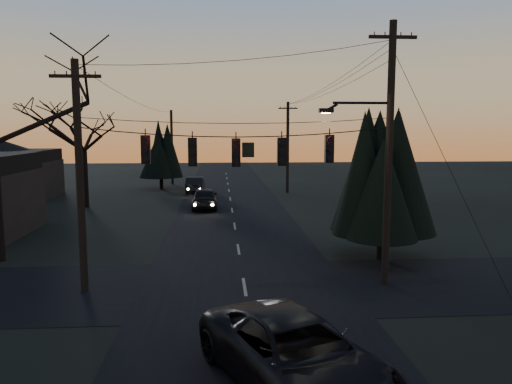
{
  "coord_description": "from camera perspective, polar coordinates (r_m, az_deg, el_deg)",
  "views": [
    {
      "loc": [
        -0.93,
        -8.5,
        6.06
      ],
      "look_at": [
        0.36,
        8.95,
        3.82
      ],
      "focal_mm": 35.0,
      "sensor_mm": 36.0,
      "label": 1
    }
  ],
  "objects": [
    {
      "name": "main_road",
      "position": [
        29.15,
        -2.33,
        -4.69
      ],
      "size": [
        8.0,
        120.0,
        0.02
      ],
      "primitive_type": "cube",
      "color": "black",
      "rests_on": "ground"
    },
    {
      "name": "evergreen_dist",
      "position": [
        50.64,
        -10.84,
        4.52
      ],
      "size": [
        3.97,
        3.97,
        6.25
      ],
      "color": "black",
      "rests_on": "ground"
    },
    {
      "name": "cross_road",
      "position": [
        19.49,
        -1.32,
        -10.81
      ],
      "size": [
        60.0,
        7.0,
        0.02
      ],
      "primitive_type": "cube",
      "color": "black",
      "rests_on": "ground"
    },
    {
      "name": "utility_pole_right",
      "position": [
        20.5,
        14.47,
        -10.14
      ],
      "size": [
        5.0,
        0.3,
        10.0
      ],
      "primitive_type": null,
      "color": "black",
      "rests_on": "ground"
    },
    {
      "name": "span_signal_assembly",
      "position": [
        18.53,
        -2.11,
        4.74
      ],
      "size": [
        11.5,
        0.44,
        1.6
      ],
      "color": "black",
      "rests_on": "ground"
    },
    {
      "name": "utility_pole_far_l",
      "position": [
        55.07,
        -9.5,
        0.88
      ],
      "size": [
        0.3,
        0.3,
        8.0
      ],
      "primitive_type": null,
      "color": "black",
      "rests_on": "ground"
    },
    {
      "name": "sedan_oncoming_a",
      "position": [
        37.97,
        -5.91,
        -0.69
      ],
      "size": [
        2.01,
        4.79,
        1.62
      ],
      "primitive_type": "imported",
      "rotation": [
        0.0,
        0.0,
        3.16
      ],
      "color": "black",
      "rests_on": "ground"
    },
    {
      "name": "evergreen_right",
      "position": [
        23.39,
        14.35,
        3.16
      ],
      "size": [
        4.36,
        4.36,
        7.75
      ],
      "color": "black",
      "rests_on": "ground"
    },
    {
      "name": "sedan_oncoming_b",
      "position": [
        47.58,
        -6.95,
        0.83
      ],
      "size": [
        1.65,
        4.52,
        1.48
      ],
      "primitive_type": "imported",
      "rotation": [
        0.0,
        0.0,
        3.12
      ],
      "color": "black",
      "rests_on": "ground"
    },
    {
      "name": "utility_pole_far_r",
      "position": [
        47.33,
        3.6,
        -0.07
      ],
      "size": [
        1.8,
        0.3,
        8.5
      ],
      "primitive_type": null,
      "color": "black",
      "rests_on": "ground"
    },
    {
      "name": "bare_tree_dist",
      "position": [
        40.33,
        -19.17,
        6.9
      ],
      "size": [
        6.55,
        6.55,
        8.68
      ],
      "color": "black",
      "rests_on": "ground"
    },
    {
      "name": "utility_pole_left",
      "position": [
        20.11,
        -18.97,
        -10.65
      ],
      "size": [
        1.8,
        0.3,
        8.5
      ],
      "primitive_type": null,
      "color": "black",
      "rests_on": "ground"
    },
    {
      "name": "suv_near",
      "position": [
        12.18,
        4.57,
        -18.1
      ],
      "size": [
        4.93,
        6.67,
        1.68
      ],
      "primitive_type": "imported",
      "rotation": [
        0.0,
        0.0,
        0.4
      ],
      "color": "black",
      "rests_on": "ground"
    }
  ]
}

